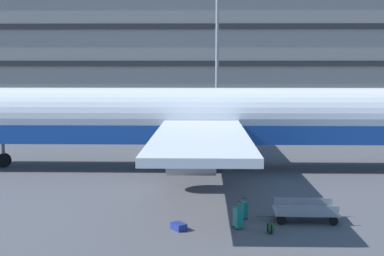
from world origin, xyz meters
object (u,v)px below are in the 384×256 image
Objects in this scene: airliner at (192,119)px; baggage_cart at (305,211)px; suitcase_orange at (243,210)px; suitcase_small at (238,217)px; suitcase_navy at (179,227)px; backpack_purple at (271,228)px.

baggage_cart is (4.82, -11.28, -2.71)m from airliner.
suitcase_orange is 1.32m from suitcase_small.
baggage_cart is (2.54, -0.30, 0.03)m from suitcase_orange.
suitcase_navy is (-0.36, -12.52, -3.00)m from airliner.
suitcase_navy is 0.68× the size of suitcase_small.
suitcase_small is at bearing -80.89° from airliner.
suitcase_orange is at bearing 76.26° from suitcase_small.
airliner is 11.55m from suitcase_orange.
backpack_purple reaches higher than suitcase_navy.
baggage_cart is at bearing 13.41° from suitcase_navy.
suitcase_navy is at bearing -173.84° from suitcase_small.
airliner reaches higher than suitcase_orange.
suitcase_small reaches higher than baggage_cart.
suitcase_small reaches higher than suitcase_orange.
suitcase_orange is at bearing 115.16° from backpack_purple.
baggage_cart is at bearing 44.83° from backpack_purple.
suitcase_orange is (2.28, -10.99, -2.74)m from airliner.
airliner is 41.56× the size of suitcase_orange.
backpack_purple is 0.15× the size of baggage_cart.
airliner is 75.78× the size of backpack_purple.
baggage_cart is at bearing 19.03° from suitcase_small.
suitcase_small is 0.32× the size of baggage_cart.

